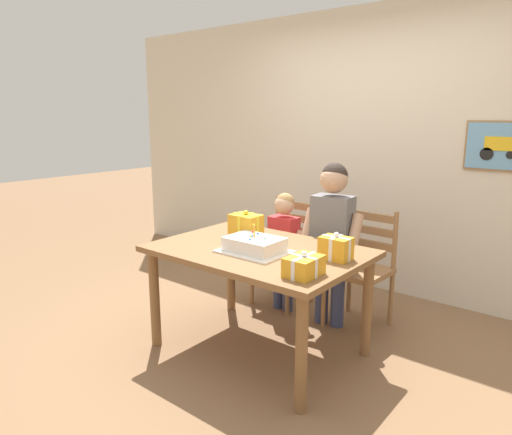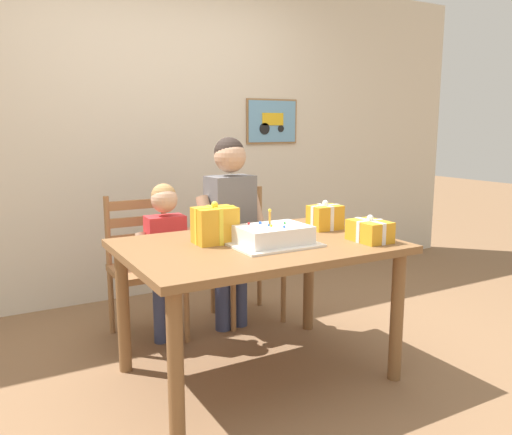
% 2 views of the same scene
% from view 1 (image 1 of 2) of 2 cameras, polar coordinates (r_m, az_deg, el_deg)
% --- Properties ---
extents(ground_plane, '(20.00, 20.00, 0.00)m').
position_cam_1_polar(ground_plane, '(3.45, 0.31, -15.87)').
color(ground_plane, '#846042').
extents(back_wall, '(6.40, 0.11, 2.60)m').
position_cam_1_polar(back_wall, '(4.50, 14.12, 7.84)').
color(back_wall, beige).
rests_on(back_wall, ground).
extents(dining_table, '(1.41, 0.98, 0.75)m').
position_cam_1_polar(dining_table, '(3.19, 0.33, -5.46)').
color(dining_table, brown).
rests_on(dining_table, ground).
extents(birthday_cake, '(0.44, 0.34, 0.19)m').
position_cam_1_polar(birthday_cake, '(3.05, -0.19, -3.44)').
color(birthday_cake, white).
rests_on(birthday_cake, dining_table).
extents(gift_box_red_large, '(0.19, 0.14, 0.18)m').
position_cam_1_polar(gift_box_red_large, '(2.95, 9.78, -3.72)').
color(gift_box_red_large, gold).
rests_on(gift_box_red_large, dining_table).
extents(gift_box_beside_cake, '(0.17, 0.22, 0.15)m').
position_cam_1_polar(gift_box_beside_cake, '(2.64, 5.89, -5.95)').
color(gift_box_beside_cake, gold).
rests_on(gift_box_beside_cake, dining_table).
extents(gift_box_corner_small, '(0.22, 0.16, 0.23)m').
position_cam_1_polar(gift_box_corner_small, '(3.34, -1.25, -1.23)').
color(gift_box_corner_small, gold).
rests_on(gift_box_corner_small, dining_table).
extents(chair_left, '(0.42, 0.42, 0.92)m').
position_cam_1_polar(chair_left, '(4.09, 3.62, -4.13)').
color(chair_left, '#996B42').
rests_on(chair_left, ground).
extents(chair_right, '(0.45, 0.45, 0.92)m').
position_cam_1_polar(chair_right, '(3.74, 12.87, -6.06)').
color(chair_right, '#996B42').
rests_on(chair_right, ground).
extents(child_older, '(0.48, 0.28, 1.29)m').
position_cam_1_polar(child_older, '(3.60, 9.33, -1.37)').
color(child_older, '#38426B').
rests_on(child_older, ground).
extents(child_younger, '(0.37, 0.21, 1.01)m').
position_cam_1_polar(child_younger, '(3.88, 3.42, -2.80)').
color(child_younger, '#38426B').
rests_on(child_younger, ground).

